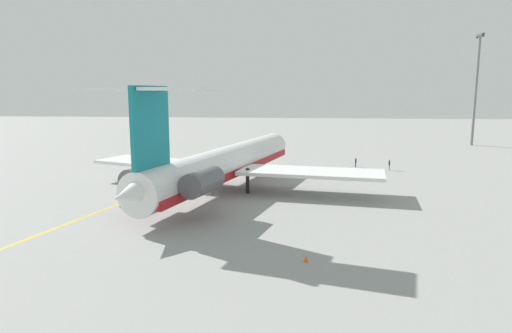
% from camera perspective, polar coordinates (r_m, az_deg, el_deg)
% --- Properties ---
extents(ground, '(349.14, 349.14, 0.00)m').
position_cam_1_polar(ground, '(59.59, -8.84, -3.42)').
color(ground, gray).
extents(main_jetliner, '(46.90, 41.93, 13.84)m').
position_cam_1_polar(main_jetliner, '(59.57, -4.27, 0.36)').
color(main_jetliner, white).
rests_on(main_jetliner, ground).
extents(ground_crew_near_nose, '(0.46, 0.29, 1.82)m').
position_cam_1_polar(ground_crew_near_nose, '(79.31, 16.73, 0.36)').
color(ground_crew_near_nose, black).
rests_on(ground_crew_near_nose, ground).
extents(ground_crew_near_tail, '(0.37, 0.27, 1.67)m').
position_cam_1_polar(ground_crew_near_tail, '(81.00, 12.67, 0.65)').
color(ground_crew_near_tail, black).
rests_on(ground_crew_near_tail, ground).
extents(safety_cone_nose, '(0.40, 0.40, 0.55)m').
position_cam_1_polar(safety_cone_nose, '(36.00, 6.44, -11.64)').
color(safety_cone_nose, '#EA590F').
rests_on(safety_cone_nose, ground).
extents(safety_cone_wingtip, '(0.40, 0.40, 0.55)m').
position_cam_1_polar(safety_cone_wingtip, '(87.96, -7.40, 0.98)').
color(safety_cone_wingtip, '#EA590F').
rests_on(safety_cone_wingtip, ground).
extents(taxiway_centreline, '(88.62, 21.29, 0.01)m').
position_cam_1_polar(taxiway_centreline, '(63.65, -12.00, -2.68)').
color(taxiway_centreline, gold).
rests_on(taxiway_centreline, ground).
extents(light_mast, '(4.00, 0.70, 27.14)m').
position_cam_1_polar(light_mast, '(123.91, 26.37, 9.28)').
color(light_mast, slate).
rests_on(light_mast, ground).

